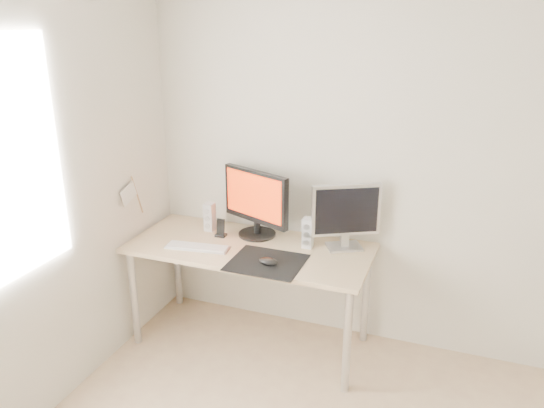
# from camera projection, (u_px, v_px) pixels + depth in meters

# --- Properties ---
(wall_back) EXTENTS (3.50, 0.00, 3.50)m
(wall_back) POSITION_uv_depth(u_px,v_px,m) (407.00, 169.00, 3.35)
(wall_back) COLOR white
(wall_back) RESTS_ON ground
(mousepad) EXTENTS (0.45, 0.40, 0.00)m
(mousepad) POSITION_uv_depth(u_px,v_px,m) (267.00, 262.00, 3.27)
(mousepad) COLOR black
(mousepad) RESTS_ON desk
(mouse) EXTENTS (0.12, 0.07, 0.04)m
(mouse) POSITION_uv_depth(u_px,v_px,m) (268.00, 261.00, 3.22)
(mouse) COLOR black
(mouse) RESTS_ON mousepad
(desk) EXTENTS (1.60, 0.70, 0.73)m
(desk) POSITION_uv_depth(u_px,v_px,m) (250.00, 257.00, 3.53)
(desk) COLOR #D1B587
(desk) RESTS_ON ground
(main_monitor) EXTENTS (0.53, 0.34, 0.47)m
(main_monitor) POSITION_uv_depth(u_px,v_px,m) (256.00, 201.00, 3.59)
(main_monitor) COLOR black
(main_monitor) RESTS_ON desk
(second_monitor) EXTENTS (0.41, 0.25, 0.43)m
(second_monitor) POSITION_uv_depth(u_px,v_px,m) (346.00, 213.00, 3.39)
(second_monitor) COLOR silver
(second_monitor) RESTS_ON desk
(speaker_left) EXTENTS (0.06, 0.08, 0.20)m
(speaker_left) POSITION_uv_depth(u_px,v_px,m) (210.00, 217.00, 3.73)
(speaker_left) COLOR silver
(speaker_left) RESTS_ON desk
(speaker_right) EXTENTS (0.06, 0.08, 0.20)m
(speaker_right) POSITION_uv_depth(u_px,v_px,m) (308.00, 233.00, 3.45)
(speaker_right) COLOR white
(speaker_right) RESTS_ON desk
(keyboard) EXTENTS (0.43, 0.17, 0.02)m
(keyboard) POSITION_uv_depth(u_px,v_px,m) (197.00, 247.00, 3.47)
(keyboard) COLOR silver
(keyboard) RESTS_ON desk
(phone_dock) EXTENTS (0.07, 0.06, 0.13)m
(phone_dock) POSITION_uv_depth(u_px,v_px,m) (221.00, 231.00, 3.65)
(phone_dock) COLOR black
(phone_dock) RESTS_ON desk
(pennant) EXTENTS (0.01, 0.23, 0.29)m
(pennant) POSITION_uv_depth(u_px,v_px,m) (132.00, 194.00, 3.53)
(pennant) COLOR #A57F54
(pennant) RESTS_ON wall_left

